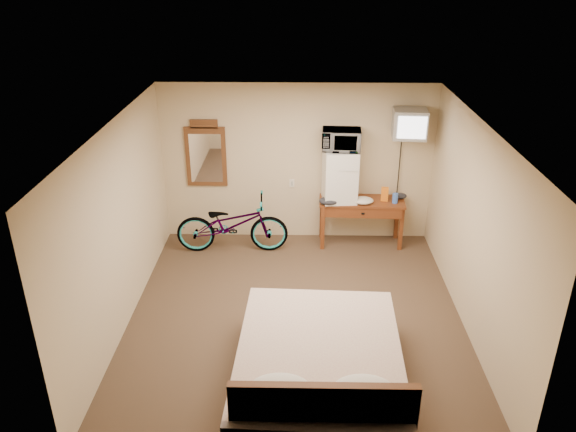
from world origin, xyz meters
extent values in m
plane|color=#3E291F|center=(0.00, 0.00, 0.00)|extent=(4.60, 4.60, 0.00)
plane|color=silver|center=(0.00, 0.00, 2.50)|extent=(4.60, 4.60, 0.00)
cube|color=beige|center=(0.00, 2.30, 1.25)|extent=(4.20, 0.04, 2.50)
cube|color=beige|center=(0.00, -2.30, 1.25)|extent=(4.20, 0.04, 2.50)
cube|color=beige|center=(-2.10, 0.00, 1.25)|extent=(0.04, 4.60, 2.50)
cube|color=beige|center=(2.10, 0.00, 1.25)|extent=(0.04, 4.60, 2.50)
cube|color=white|center=(-0.08, 2.29, 0.92)|extent=(0.08, 0.01, 0.13)
cube|color=#632C16|center=(1.01, 2.04, 0.73)|extent=(1.33, 0.56, 0.04)
cube|color=#632C16|center=(0.40, 1.84, 0.35)|extent=(0.06, 0.06, 0.71)
cube|color=#632C16|center=(1.61, 1.84, 0.35)|extent=(0.06, 0.06, 0.71)
cube|color=#632C16|center=(0.40, 2.24, 0.35)|extent=(0.06, 0.06, 0.71)
cube|color=#632C16|center=(1.61, 2.24, 0.35)|extent=(0.06, 0.06, 0.71)
cube|color=#632C16|center=(1.01, 1.82, 0.63)|extent=(1.19, 0.09, 0.16)
cube|color=black|center=(1.01, 1.80, 0.63)|extent=(0.05, 0.02, 0.03)
cube|color=white|center=(0.65, 2.04, 1.15)|extent=(0.54, 0.52, 0.81)
cube|color=#999A95|center=(0.65, 1.80, 1.32)|extent=(0.49, 0.01, 0.00)
cylinder|color=#999A95|center=(0.47, 1.80, 1.11)|extent=(0.02, 0.02, 0.29)
imported|color=white|center=(0.65, 2.04, 1.72)|extent=(0.59, 0.42, 0.31)
cube|color=orange|center=(1.35, 2.02, 0.86)|extent=(0.12, 0.08, 0.22)
cylinder|color=#3E6CD3|center=(1.50, 1.94, 0.83)|extent=(0.09, 0.09, 0.15)
ellipsoid|color=silver|center=(1.01, 1.91, 0.80)|extent=(0.32, 0.25, 0.10)
ellipsoid|color=black|center=(0.49, 1.87, 0.81)|extent=(0.30, 0.22, 0.11)
ellipsoid|color=black|center=(1.62, 2.12, 0.79)|extent=(0.18, 0.15, 0.08)
cube|color=black|center=(1.63, 2.28, 1.87)|extent=(0.14, 0.02, 0.14)
cylinder|color=black|center=(1.63, 2.24, 1.87)|extent=(0.05, 0.30, 0.05)
cube|color=#999A95|center=(1.63, 2.02, 1.97)|extent=(0.51, 0.44, 0.42)
cube|color=white|center=(1.63, 1.81, 1.97)|extent=(0.40, 0.04, 0.32)
cube|color=black|center=(1.63, 2.23, 1.97)|extent=(0.30, 0.03, 0.26)
cube|color=#5B311A|center=(-1.41, 2.27, 1.36)|extent=(0.63, 0.04, 0.95)
cube|color=#5B311A|center=(-1.41, 2.27, 1.88)|extent=(0.42, 0.04, 0.13)
cube|color=white|center=(-1.41, 2.25, 1.34)|extent=(0.49, 0.01, 0.78)
imported|color=black|center=(-0.99, 1.76, 0.45)|extent=(1.73, 0.67, 0.90)
cube|color=#5B311A|center=(0.25, -1.30, 0.20)|extent=(1.73, 2.26, 0.40)
cube|color=beige|center=(0.25, -1.30, 0.45)|extent=(1.77, 2.30, 0.14)
cube|color=#5B311A|center=(0.25, -2.26, 0.55)|extent=(1.64, 0.08, 0.70)
ellipsoid|color=silver|center=(-0.13, -1.95, 0.58)|extent=(0.57, 0.35, 0.20)
ellipsoid|color=silver|center=(0.64, -1.95, 0.58)|extent=(0.57, 0.35, 0.20)
camera|label=1|loc=(0.02, -5.95, 4.20)|focal=35.00mm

